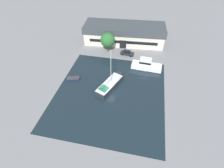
{
  "coord_description": "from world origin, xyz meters",
  "views": [
    {
      "loc": [
        7.45,
        -33.11,
        34.43
      ],
      "look_at": [
        0.0,
        2.45,
        1.0
      ],
      "focal_mm": 28.0,
      "sensor_mm": 36.0,
      "label": 1
    }
  ],
  "objects_px": {
    "quay_tree_near_building": "(108,40)",
    "motor_cruiser": "(146,65)",
    "sailboat_moored": "(110,84)",
    "warehouse_building": "(124,33)",
    "parked_car": "(127,53)",
    "small_dinghy": "(73,78)"
  },
  "relations": [
    {
      "from": "warehouse_building",
      "to": "sailboat_moored",
      "type": "distance_m",
      "value": 26.67
    },
    {
      "from": "parked_car",
      "to": "motor_cruiser",
      "type": "relative_size",
      "value": 0.5
    },
    {
      "from": "motor_cruiser",
      "to": "sailboat_moored",
      "type": "bearing_deg",
      "value": 141.76
    },
    {
      "from": "quay_tree_near_building",
      "to": "sailboat_moored",
      "type": "bearing_deg",
      "value": -75.4
    },
    {
      "from": "warehouse_building",
      "to": "quay_tree_near_building",
      "type": "bearing_deg",
      "value": -122.57
    },
    {
      "from": "quay_tree_near_building",
      "to": "motor_cruiser",
      "type": "height_order",
      "value": "quay_tree_near_building"
    },
    {
      "from": "motor_cruiser",
      "to": "small_dinghy",
      "type": "bearing_deg",
      "value": 118.47
    },
    {
      "from": "quay_tree_near_building",
      "to": "sailboat_moored",
      "type": "distance_m",
      "value": 19.0
    },
    {
      "from": "warehouse_building",
      "to": "parked_car",
      "type": "relative_size",
      "value": 6.32
    },
    {
      "from": "warehouse_building",
      "to": "quay_tree_near_building",
      "type": "distance_m",
      "value": 9.75
    },
    {
      "from": "quay_tree_near_building",
      "to": "motor_cruiser",
      "type": "bearing_deg",
      "value": -27.29
    },
    {
      "from": "warehouse_building",
      "to": "motor_cruiser",
      "type": "relative_size",
      "value": 3.18
    },
    {
      "from": "warehouse_building",
      "to": "quay_tree_near_building",
      "type": "relative_size",
      "value": 4.3
    },
    {
      "from": "sailboat_moored",
      "to": "quay_tree_near_building",
      "type": "bearing_deg",
      "value": 126.19
    },
    {
      "from": "parked_car",
      "to": "small_dinghy",
      "type": "xyz_separation_m",
      "value": [
        -13.88,
        -16.38,
        -0.53
      ]
    },
    {
      "from": "quay_tree_near_building",
      "to": "sailboat_moored",
      "type": "xyz_separation_m",
      "value": [
        4.69,
        -18.0,
        -3.86
      ]
    },
    {
      "from": "motor_cruiser",
      "to": "warehouse_building",
      "type": "bearing_deg",
      "value": 34.67
    },
    {
      "from": "warehouse_building",
      "to": "quay_tree_near_building",
      "type": "height_order",
      "value": "quay_tree_near_building"
    },
    {
      "from": "parked_car",
      "to": "warehouse_building",
      "type": "bearing_deg",
      "value": -156.7
    },
    {
      "from": "quay_tree_near_building",
      "to": "parked_car",
      "type": "relative_size",
      "value": 1.47
    },
    {
      "from": "warehouse_building",
      "to": "sailboat_moored",
      "type": "bearing_deg",
      "value": -94.15
    },
    {
      "from": "warehouse_building",
      "to": "quay_tree_near_building",
      "type": "xyz_separation_m",
      "value": [
        -4.56,
        -8.53,
        1.19
      ]
    }
  ]
}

